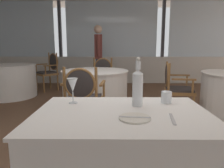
{
  "coord_description": "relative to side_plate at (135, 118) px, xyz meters",
  "views": [
    {
      "loc": [
        0.09,
        -2.33,
        1.18
      ],
      "look_at": [
        0.07,
        -0.72,
        0.89
      ],
      "focal_mm": 33.74,
      "sensor_mm": 36.0,
      "label": 1
    }
  ],
  "objects": [
    {
      "name": "dining_chair_0_0",
      "position": [
        -1.86,
        4.43,
        -0.18
      ],
      "size": [
        0.66,
        0.66,
        1.01
      ],
      "rotation": [
        0.0,
        0.0,
        3.94
      ],
      "color": "olive",
      "rests_on": "ground_plane"
    },
    {
      "name": "background_table_2",
      "position": [
        -0.46,
        2.51,
        -0.38
      ],
      "size": [
        1.18,
        1.18,
        0.76
      ],
      "color": "white",
      "rests_on": "ground_plane"
    },
    {
      "name": "water_bottle",
      "position": [
        0.04,
        0.27,
        0.13
      ],
      "size": [
        0.07,
        0.07,
        0.35
      ],
      "color": "white",
      "rests_on": "foreground_table"
    },
    {
      "name": "dining_chair_2_1",
      "position": [
        -0.39,
        3.52,
        -0.23
      ],
      "size": [
        0.56,
        0.5,
        0.92
      ],
      "rotation": [
        0.0,
        0.0,
        10.93
      ],
      "color": "olive",
      "rests_on": "ground_plane"
    },
    {
      "name": "dining_chair_2_0",
      "position": [
        -0.54,
        1.5,
        -0.21
      ],
      "size": [
        0.56,
        0.5,
        0.93
      ],
      "rotation": [
        0.0,
        0.0,
        7.78
      ],
      "color": "olive",
      "rests_on": "ground_plane"
    },
    {
      "name": "dining_chair_1_1",
      "position": [
        0.9,
        2.33,
        -0.23
      ],
      "size": [
        0.53,
        0.58,
        0.92
      ],
      "rotation": [
        0.0,
        0.0,
        12.42
      ],
      "color": "olive",
      "rests_on": "ground_plane"
    },
    {
      "name": "side_plate",
      "position": [
        0.0,
        0.0,
        0.0
      ],
      "size": [
        0.19,
        0.19,
        0.01
      ],
      "primitive_type": "cylinder",
      "color": "silver",
      "rests_on": "foreground_table"
    },
    {
      "name": "dinner_fork",
      "position": [
        0.22,
        -0.01,
        -0.0
      ],
      "size": [
        0.04,
        0.2,
        0.0
      ],
      "primitive_type": "cube",
      "rotation": [
        0.0,
        0.0,
        1.44
      ],
      "color": "silver",
      "rests_on": "foreground_table"
    },
    {
      "name": "window_wall_far",
      "position": [
        -0.21,
        5.6,
        0.35
      ],
      "size": [
        10.31,
        0.14,
        2.81
      ],
      "color": "silver",
      "rests_on": "ground_plane"
    },
    {
      "name": "ground_plane",
      "position": [
        -0.21,
        1.15,
        -0.77
      ],
      "size": [
        15.41,
        15.41,
        0.0
      ],
      "primitive_type": "plane",
      "color": "brown"
    },
    {
      "name": "foreground_table",
      "position": [
        -0.07,
        0.13,
        -0.38
      ],
      "size": [
        1.13,
        0.81,
        0.76
      ],
      "color": "white",
      "rests_on": "ground_plane"
    },
    {
      "name": "butter_knife",
      "position": [
        0.0,
        0.0,
        0.01
      ],
      "size": [
        0.19,
        0.03,
        0.0
      ],
      "primitive_type": "cube",
      "rotation": [
        0.0,
        0.0,
        -0.09
      ],
      "color": "silver",
      "rests_on": "foreground_table"
    },
    {
      "name": "diner_person_1",
      "position": [
        -0.56,
        4.56,
        0.23
      ],
      "size": [
        0.24,
        0.53,
        1.73
      ],
      "rotation": [
        0.0,
        0.0,
        3.24
      ],
      "color": "#334770",
      "rests_on": "ground_plane"
    },
    {
      "name": "wine_glass",
      "position": [
        -0.43,
        0.34,
        0.13
      ],
      "size": [
        0.08,
        0.08,
        0.19
      ],
      "color": "white",
      "rests_on": "foreground_table"
    },
    {
      "name": "water_tumbler",
      "position": [
        0.27,
        0.36,
        0.04
      ],
      "size": [
        0.08,
        0.08,
        0.09
      ],
      "primitive_type": "cylinder",
      "color": "white",
      "rests_on": "foreground_table"
    },
    {
      "name": "background_table_0",
      "position": [
        -2.6,
        3.66,
        -0.38
      ],
      "size": [
        1.27,
        1.27,
        0.76
      ],
      "color": "white",
      "rests_on": "ground_plane"
    }
  ]
}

